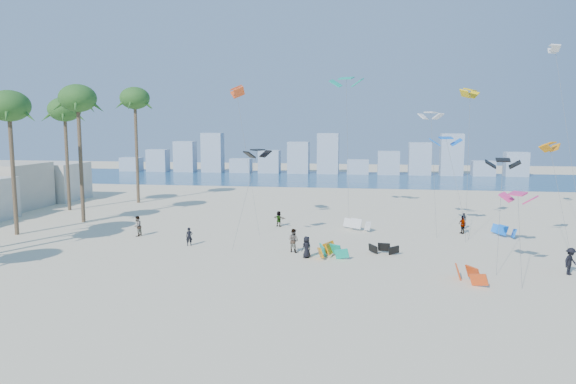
# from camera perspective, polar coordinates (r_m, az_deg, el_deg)

# --- Properties ---
(ground) EXTENTS (220.00, 220.00, 0.00)m
(ground) POSITION_cam_1_polar(r_m,az_deg,el_deg) (31.68, -9.96, -11.67)
(ground) COLOR beige
(ground) RESTS_ON ground
(ocean) EXTENTS (220.00, 220.00, 0.00)m
(ocean) POSITION_cam_1_polar(r_m,az_deg,el_deg) (101.35, 3.08, 1.47)
(ocean) COLOR navy
(ocean) RESTS_ON ground
(kitesurfer_near) EXTENTS (0.66, 0.55, 1.55)m
(kitesurfer_near) POSITION_cam_1_polar(r_m,az_deg,el_deg) (45.92, -10.55, -4.73)
(kitesurfer_near) COLOR black
(kitesurfer_near) RESTS_ON ground
(kitesurfer_mid) EXTENTS (1.16, 1.07, 1.91)m
(kitesurfer_mid) POSITION_cam_1_polar(r_m,az_deg,el_deg) (42.90, 0.58, -5.21)
(kitesurfer_mid) COLOR gray
(kitesurfer_mid) RESTS_ON ground
(kitesurfers_far) EXTENTS (35.78, 16.61, 1.88)m
(kitesurfers_far) POSITION_cam_1_polar(r_m,az_deg,el_deg) (45.88, 7.03, -4.54)
(kitesurfers_far) COLOR black
(kitesurfers_far) RESTS_ON ground
(grounded_kites) EXTENTS (17.38, 19.11, 1.04)m
(grounded_kites) POSITION_cam_1_polar(r_m,az_deg,el_deg) (44.94, 11.55, -5.41)
(grounded_kites) COLOR #0DA385
(grounded_kites) RESTS_ON ground
(flying_kites) EXTENTS (33.64, 26.49, 18.52)m
(flying_kites) POSITION_cam_1_polar(r_m,az_deg,el_deg) (51.38, 11.67, 9.12)
(flying_kites) COLOR black
(flying_kites) RESTS_ON ground
(palm_row) EXTENTS (9.57, 44.80, 15.59)m
(palm_row) POSITION_cam_1_polar(r_m,az_deg,el_deg) (54.81, -27.32, 8.50)
(palm_row) COLOR brown
(palm_row) RESTS_ON ground
(distant_skyline) EXTENTS (85.00, 3.00, 8.40)m
(distant_skyline) POSITION_cam_1_polar(r_m,az_deg,el_deg) (111.13, 2.98, 3.58)
(distant_skyline) COLOR #9EADBF
(distant_skyline) RESTS_ON ground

